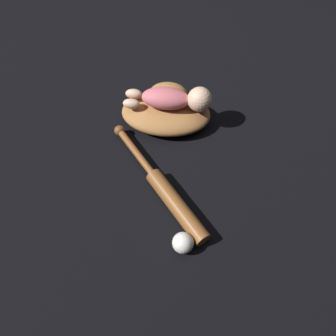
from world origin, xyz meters
TOP-DOWN VIEW (x-y plane):
  - ground_plane at (0.00, 0.00)m, footprint 6.00×6.00m
  - baseball_glove at (-0.03, -0.01)m, footprint 0.42×0.35m
  - baby_figure at (0.01, -0.02)m, footprint 0.34×0.19m
  - baseball_bat at (0.14, -0.34)m, footprint 0.51×0.31m
  - baseball at (0.26, -0.48)m, footprint 0.07×0.07m

SIDE VIEW (x-z plane):
  - ground_plane at x=0.00m, z-range 0.00..0.00m
  - baseball_bat at x=0.14m, z-range 0.00..0.06m
  - baseball at x=0.26m, z-range 0.00..0.07m
  - baseball_glove at x=-0.03m, z-range 0.00..0.09m
  - baby_figure at x=0.01m, z-range 0.08..0.18m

